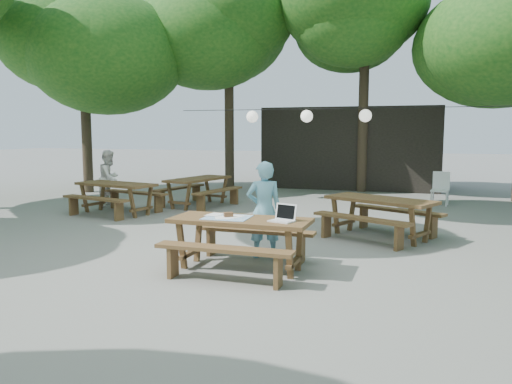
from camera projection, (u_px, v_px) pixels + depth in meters
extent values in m
plane|color=slate|center=(238.00, 250.00, 8.41)|extent=(80.00, 80.00, 0.00)
cube|color=black|center=(353.00, 148.00, 17.97)|extent=(6.00, 3.00, 2.80)
cube|color=#4E381B|center=(240.00, 220.00, 7.13)|extent=(2.00, 0.80, 0.06)
cube|color=#4E381B|center=(223.00, 249.00, 6.56)|extent=(1.90, 0.28, 0.05)
cube|color=#4E381B|center=(255.00, 230.00, 7.78)|extent=(1.90, 0.28, 0.05)
cube|color=#4E381B|center=(241.00, 246.00, 7.18)|extent=(1.70, 0.70, 0.69)
cube|color=#4E381B|center=(116.00, 184.00, 11.99)|extent=(2.12, 1.21, 0.06)
cube|color=#4E381B|center=(95.00, 198.00, 11.47)|extent=(1.92, 0.68, 0.05)
cube|color=#4E381B|center=(136.00, 192.00, 12.58)|extent=(1.92, 0.68, 0.05)
cube|color=#4E381B|center=(116.00, 200.00, 12.04)|extent=(1.81, 1.04, 0.69)
cube|color=#4E381B|center=(380.00, 200.00, 9.27)|extent=(2.15, 1.59, 0.06)
cube|color=#4E381B|center=(361.00, 219.00, 8.84)|extent=(1.83, 1.08, 0.05)
cube|color=#4E381B|center=(397.00, 210.00, 9.77)|extent=(1.83, 1.08, 0.05)
cube|color=#4E381B|center=(380.00, 220.00, 9.32)|extent=(1.84, 1.37, 0.69)
cube|color=#4E381B|center=(198.00, 179.00, 13.28)|extent=(1.21, 2.12, 0.06)
cube|color=#4E381B|center=(218.00, 191.00, 12.98)|extent=(0.68, 1.92, 0.05)
cube|color=#4E381B|center=(179.00, 188.00, 13.64)|extent=(0.68, 1.92, 0.05)
cube|color=#4E381B|center=(198.00, 193.00, 13.32)|extent=(1.05, 1.81, 0.69)
imported|color=#7AC2DE|center=(264.00, 210.00, 7.83)|extent=(0.66, 0.56, 1.53)
imported|color=white|center=(110.00, 178.00, 13.31)|extent=(0.62, 0.77, 1.49)
cube|color=silver|center=(440.00, 191.00, 13.40)|extent=(0.50, 0.50, 0.04)
cube|color=silver|center=(441.00, 180.00, 13.55)|extent=(0.44, 0.10, 0.48)
cube|color=silver|center=(440.00, 198.00, 13.43)|extent=(0.48, 0.48, 0.38)
cube|color=white|center=(281.00, 221.00, 6.87)|extent=(0.38, 0.32, 0.02)
cube|color=white|center=(286.00, 212.00, 6.95)|extent=(0.33, 0.15, 0.23)
cube|color=black|center=(286.00, 212.00, 6.94)|extent=(0.28, 0.12, 0.19)
cube|color=#367FBA|center=(227.00, 217.00, 7.20)|extent=(0.67, 0.58, 0.01)
cube|color=white|center=(222.00, 217.00, 7.17)|extent=(0.32, 0.36, 0.00)
cube|color=white|center=(234.00, 217.00, 7.22)|extent=(0.29, 0.35, 0.00)
cube|color=white|center=(215.00, 214.00, 7.39)|extent=(0.24, 0.32, 0.00)
cube|color=brown|center=(228.00, 214.00, 7.21)|extent=(0.16, 0.15, 0.06)
cylinder|color=black|center=(332.00, 109.00, 13.58)|extent=(9.00, 0.02, 0.02)
sphere|color=white|center=(252.00, 117.00, 14.33)|extent=(0.34, 0.34, 0.34)
sphere|color=white|center=(307.00, 116.00, 13.83)|extent=(0.34, 0.34, 0.34)
sphere|color=white|center=(365.00, 116.00, 13.32)|extent=(0.34, 0.34, 0.34)
cylinder|color=#2D2319|center=(86.00, 125.00, 16.16)|extent=(0.32, 0.32, 4.36)
ellipsoid|color=#165319|center=(83.00, 47.00, 15.86)|extent=(4.66, 4.66, 3.50)
cylinder|color=#2D2319|center=(229.00, 116.00, 17.21)|extent=(0.32, 0.32, 5.04)
ellipsoid|color=#165319|center=(229.00, 31.00, 16.86)|extent=(4.71, 4.71, 3.53)
cylinder|color=#2D2319|center=(363.00, 110.00, 16.24)|extent=(0.32, 0.32, 5.37)
ellipsoid|color=#165319|center=(366.00, 15.00, 15.88)|extent=(4.31, 4.31, 3.23)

